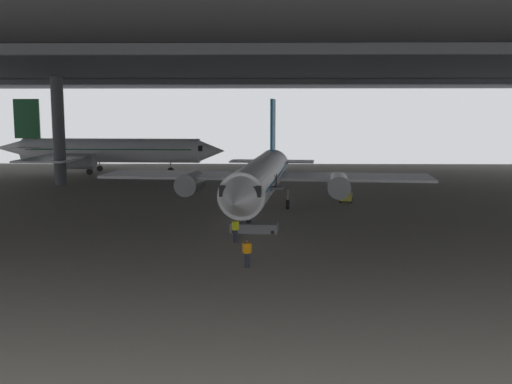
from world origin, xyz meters
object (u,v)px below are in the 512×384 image
Objects in this scene: crew_worker_by_stairs at (235,228)px; baggage_tug at (346,197)px; crew_worker_near_nose at (247,251)px; airplane_main at (262,176)px; boarding_stairs at (255,223)px; airplane_distant at (107,151)px.

crew_worker_by_stairs is 0.72× the size of baggage_tug.
crew_worker_near_nose is 6.86m from crew_worker_by_stairs.
airplane_main reaches higher than boarding_stairs.
airplane_distant is at bearing 138.83° from baggage_tug.
crew_worker_near_nose is 27.35m from baggage_tug.
boarding_stairs is 48.82m from airplane_distant.
boarding_stairs reaches higher than crew_worker_by_stairs.
crew_worker_by_stairs is at bearing -109.92° from boarding_stairs.
boarding_stairs is 2.63× the size of crew_worker_near_nose.
airplane_main is at bearing 87.34° from boarding_stairs.
crew_worker_near_nose is (-0.69, -19.49, -2.29)m from airplane_main.
airplane_main is 13.80× the size of baggage_tug.
crew_worker_near_nose is at bearing -92.02° from airplane_main.
crew_worker_near_nose is 0.05× the size of airplane_distant.
airplane_main is at bearing -55.72° from airplane_distant.
airplane_main reaches higher than crew_worker_near_nose.
airplane_distant is (-23.17, 33.99, 0.10)m from airplane_main.
boarding_stairs is at bearing -120.22° from baggage_tug.
crew_worker_near_nose reaches higher than baggage_tug.
airplane_main is 19.64m from crew_worker_near_nose.
crew_worker_near_nose is (-0.26, -10.36, 0.25)m from boarding_stairs.
crew_worker_by_stairs is at bearing 98.68° from crew_worker_near_nose.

